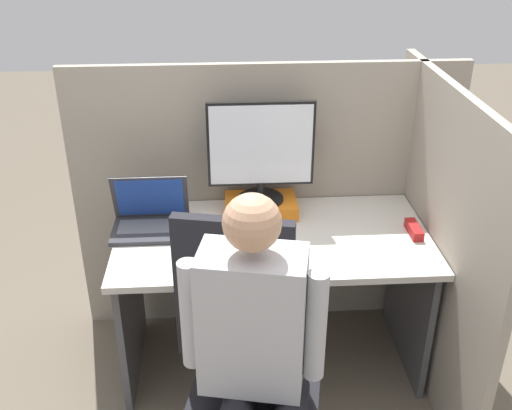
{
  "coord_description": "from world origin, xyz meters",
  "views": [
    {
      "loc": [
        -0.22,
        -1.93,
        2.08
      ],
      "look_at": [
        -0.09,
        0.18,
        0.97
      ],
      "focal_mm": 42.0,
      "sensor_mm": 36.0,
      "label": 1
    }
  ],
  "objects": [
    {
      "name": "cubicle_panel_back",
      "position": [
        -0.0,
        0.75,
        0.7
      ],
      "size": [
        1.9,
        0.05,
        1.4
      ],
      "color": "gray",
      "rests_on": "ground"
    },
    {
      "name": "stapler",
      "position": [
        0.63,
        0.34,
        0.74
      ],
      "size": [
        0.05,
        0.15,
        0.04
      ],
      "color": "#A31919",
      "rests_on": "desk"
    },
    {
      "name": "office_chair",
      "position": [
        -0.16,
        -0.28,
        0.55
      ],
      "size": [
        0.55,
        0.6,
        1.08
      ],
      "color": "black",
      "rests_on": "ground"
    },
    {
      "name": "paper_box",
      "position": [
        -0.04,
        0.59,
        0.75
      ],
      "size": [
        0.34,
        0.22,
        0.07
      ],
      "color": "orange",
      "rests_on": "desk"
    },
    {
      "name": "desk",
      "position": [
        0.0,
        0.36,
        0.54
      ],
      "size": [
        1.4,
        0.72,
        0.72
      ],
      "color": "beige",
      "rests_on": "ground"
    },
    {
      "name": "cubicle_panel_right",
      "position": [
        0.72,
        0.29,
        0.7
      ],
      "size": [
        0.04,
        1.37,
        1.4
      ],
      "color": "gray",
      "rests_on": "ground"
    },
    {
      "name": "mouse",
      "position": [
        -0.26,
        0.29,
        0.74
      ],
      "size": [
        0.06,
        0.04,
        0.04
      ],
      "color": "gray",
      "rests_on": "desk"
    },
    {
      "name": "monitor",
      "position": [
        -0.04,
        0.59,
        1.04
      ],
      "size": [
        0.49,
        0.21,
        0.48
      ],
      "color": "black",
      "rests_on": "paper_box"
    },
    {
      "name": "person",
      "position": [
        -0.12,
        -0.45,
        0.75
      ],
      "size": [
        0.47,
        0.48,
        1.3
      ],
      "color": "black",
      "rests_on": "ground"
    },
    {
      "name": "laptop",
      "position": [
        -0.55,
        0.45,
        0.77
      ],
      "size": [
        0.34,
        0.24,
        0.25
      ],
      "color": "#2D2D33",
      "rests_on": "desk"
    },
    {
      "name": "carrot_toy",
      "position": [
        -0.06,
        0.14,
        0.75
      ],
      "size": [
        0.05,
        0.13,
        0.05
      ],
      "color": "orange",
      "rests_on": "desk"
    }
  ]
}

